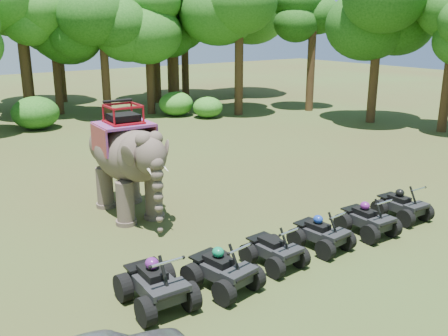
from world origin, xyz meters
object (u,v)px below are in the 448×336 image
(elephant, at_px, (127,159))
(atv_5, at_px, (403,201))
(atv_3, at_px, (322,229))
(atv_4, at_px, (368,215))
(atv_0, at_px, (156,278))
(atv_1, at_px, (223,264))
(atv_2, at_px, (274,245))

(elephant, height_order, atv_5, elephant)
(atv_3, xyz_separation_m, atv_4, (1.86, -0.10, 0.02))
(atv_5, bearing_deg, atv_0, -177.88)
(atv_0, xyz_separation_m, atv_5, (8.95, -0.05, -0.08))
(atv_0, xyz_separation_m, atv_1, (1.64, -0.27, -0.05))
(atv_1, relative_size, atv_5, 1.06)
(atv_1, distance_m, atv_3, 3.54)
(atv_1, bearing_deg, atv_4, -8.64)
(atv_2, distance_m, atv_4, 3.62)
(atv_2, bearing_deg, atv_3, -3.68)
(atv_3, xyz_separation_m, atv_5, (3.77, 0.04, 0.01))
(atv_0, bearing_deg, atv_4, 0.22)
(atv_3, distance_m, atv_5, 3.77)
(atv_2, bearing_deg, atv_5, -3.34)
(elephant, distance_m, atv_2, 6.03)
(atv_4, height_order, atv_5, atv_4)
(atv_5, bearing_deg, atv_2, -177.16)
(elephant, relative_size, atv_4, 2.70)
(atv_0, bearing_deg, atv_1, -7.47)
(atv_0, relative_size, atv_5, 1.14)
(atv_1, bearing_deg, elephant, 77.11)
(atv_0, relative_size, atv_2, 1.18)
(atv_1, xyz_separation_m, atv_4, (5.40, 0.08, -0.02))
(atv_1, distance_m, atv_5, 7.31)
(elephant, xyz_separation_m, atv_4, (5.05, -5.82, -1.25))
(atv_4, bearing_deg, atv_1, -176.91)
(atv_0, distance_m, atv_2, 3.43)
(atv_2, distance_m, atv_5, 5.52)
(atv_1, height_order, atv_3, atv_1)
(atv_1, relative_size, atv_4, 1.04)
(elephant, bearing_deg, atv_5, -36.21)
(atv_1, distance_m, atv_4, 5.40)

